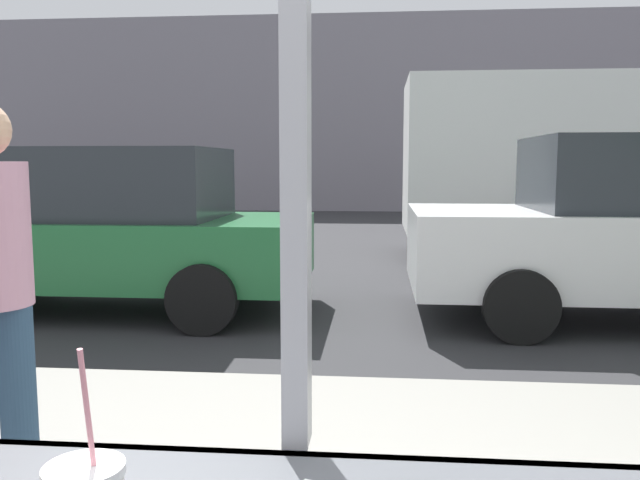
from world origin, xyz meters
TOP-DOWN VIEW (x-y plane):
  - ground_plane at (0.00, 8.00)m, footprint 60.00×60.00m
  - window_wall at (0.00, 0.08)m, footprint 2.64×0.20m
  - building_facade_far at (0.00, 20.21)m, footprint 28.00×1.20m
  - parked_car_green at (-2.70, 5.32)m, footprint 4.34×1.95m
  - box_truck at (3.81, 9.53)m, footprint 6.72×2.44m

SIDE VIEW (x-z plane):
  - ground_plane at x=0.00m, z-range 0.00..0.00m
  - parked_car_green at x=-2.70m, z-range 0.01..1.69m
  - box_truck at x=3.81m, z-range 0.14..2.98m
  - window_wall at x=0.00m, z-range 0.34..3.24m
  - building_facade_far at x=0.00m, z-range 0.00..6.16m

